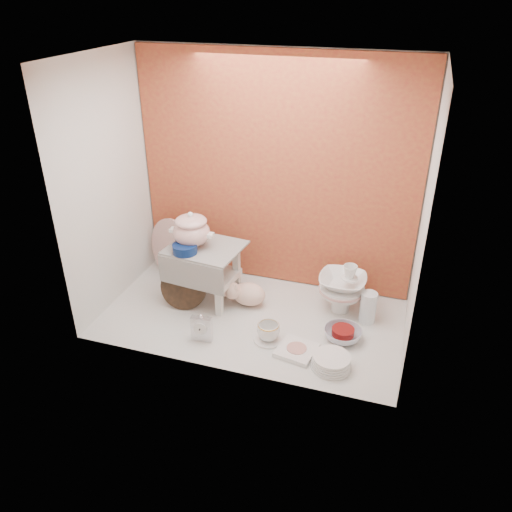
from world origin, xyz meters
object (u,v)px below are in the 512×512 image
(soup_tureen, at_px, (191,229))
(crystal_bowl, at_px, (343,334))
(porcelain_tower, at_px, (342,287))
(gold_rim_teacup, at_px, (268,331))
(dinner_plate_stack, at_px, (331,362))
(blue_white_vase, at_px, (210,262))
(step_stool, at_px, (207,273))
(floral_platter, at_px, (171,249))
(plush_pig, at_px, (249,294))
(mantel_clock, at_px, (202,327))

(soup_tureen, height_order, crystal_bowl, soup_tureen)
(soup_tureen, distance_m, porcelain_tower, 0.99)
(gold_rim_teacup, xyz_separation_m, dinner_plate_stack, (0.39, -0.12, -0.03))
(blue_white_vase, bearing_deg, step_stool, -71.03)
(crystal_bowl, bearing_deg, floral_platter, 163.73)
(plush_pig, xyz_separation_m, dinner_plate_stack, (0.61, -0.43, -0.04))
(step_stool, distance_m, porcelain_tower, 0.85)
(blue_white_vase, bearing_deg, floral_platter, -167.68)
(mantel_clock, relative_size, porcelain_tower, 0.53)
(mantel_clock, bearing_deg, blue_white_vase, 104.02)
(crystal_bowl, distance_m, porcelain_tower, 0.33)
(floral_platter, height_order, blue_white_vase, floral_platter)
(blue_white_vase, height_order, gold_rim_teacup, blue_white_vase)
(step_stool, height_order, gold_rim_teacup, step_stool)
(mantel_clock, height_order, dinner_plate_stack, mantel_clock)
(step_stool, bearing_deg, crystal_bowl, -3.51)
(dinner_plate_stack, xyz_separation_m, porcelain_tower, (-0.04, 0.56, 0.13))
(gold_rim_teacup, xyz_separation_m, porcelain_tower, (0.34, 0.44, 0.10))
(soup_tureen, relative_size, blue_white_vase, 1.16)
(crystal_bowl, bearing_deg, step_stool, 170.23)
(plush_pig, bearing_deg, floral_platter, 156.58)
(blue_white_vase, xyz_separation_m, gold_rim_teacup, (0.59, -0.56, -0.05))
(step_stool, distance_m, mantel_clock, 0.44)
(dinner_plate_stack, bearing_deg, mantel_clock, 179.36)
(mantel_clock, distance_m, porcelain_tower, 0.89)
(plush_pig, bearing_deg, crystal_bowl, -21.72)
(blue_white_vase, bearing_deg, soup_tureen, -87.71)
(blue_white_vase, height_order, mantel_clock, blue_white_vase)
(step_stool, relative_size, plush_pig, 1.60)
(gold_rim_teacup, distance_m, crystal_bowl, 0.43)
(step_stool, bearing_deg, blue_white_vase, 115.24)
(step_stool, distance_m, floral_platter, 0.40)
(plush_pig, height_order, crystal_bowl, plush_pig)
(step_stool, distance_m, dinner_plate_stack, 0.99)
(soup_tureen, distance_m, floral_platter, 0.45)
(floral_platter, relative_size, porcelain_tower, 1.27)
(crystal_bowl, bearing_deg, blue_white_vase, 157.08)
(mantel_clock, xyz_separation_m, dinner_plate_stack, (0.75, -0.01, -0.05))
(step_stool, height_order, soup_tureen, soup_tureen)
(step_stool, xyz_separation_m, gold_rim_teacup, (0.50, -0.30, -0.13))
(dinner_plate_stack, bearing_deg, gold_rim_teacup, 162.65)
(step_stool, relative_size, soup_tureen, 1.63)
(mantel_clock, height_order, crystal_bowl, mantel_clock)
(step_stool, distance_m, crystal_bowl, 0.93)
(plush_pig, bearing_deg, mantel_clock, -114.56)
(soup_tureen, xyz_separation_m, floral_platter, (-0.27, 0.22, -0.29))
(blue_white_vase, distance_m, gold_rim_teacup, 0.81)
(blue_white_vase, distance_m, dinner_plate_stack, 1.19)
(dinner_plate_stack, distance_m, crystal_bowl, 0.26)
(step_stool, bearing_deg, floral_platter, 155.13)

